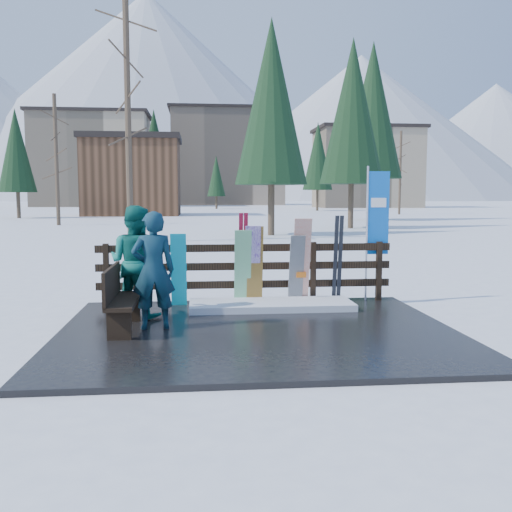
{
  "coord_description": "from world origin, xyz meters",
  "views": [
    {
      "loc": [
        -0.88,
        -8.5,
        2.11
      ],
      "look_at": [
        0.07,
        1.0,
        1.1
      ],
      "focal_mm": 40.0,
      "sensor_mm": 36.0,
      "label": 1
    }
  ],
  "objects": [
    {
      "name": "ground",
      "position": [
        0.0,
        0.0,
        0.0
      ],
      "size": [
        700.0,
        700.0,
        0.0
      ],
      "primitive_type": "plane",
      "color": "white",
      "rests_on": "ground"
    },
    {
      "name": "snow_patch",
      "position": [
        0.41,
        1.6,
        0.14
      ],
      "size": [
        2.95,
        1.0,
        0.12
      ],
      "primitive_type": "cube",
      "color": "white",
      "rests_on": "deck"
    },
    {
      "name": "ski_pair_a",
      "position": [
        -0.07,
        2.05,
        0.94
      ],
      "size": [
        0.16,
        0.32,
        1.72
      ],
      "color": "#A71430",
      "rests_on": "deck"
    },
    {
      "name": "person_front",
      "position": [
        -1.58,
        0.22,
        0.98
      ],
      "size": [
        0.71,
        0.52,
        1.8
      ],
      "primitive_type": "imported",
      "rotation": [
        0.0,
        0.0,
        3.28
      ],
      "color": "#13454E",
      "rests_on": "deck"
    },
    {
      "name": "bench",
      "position": [
        -2.09,
        0.14,
        0.6
      ],
      "size": [
        0.41,
        1.5,
        0.97
      ],
      "color": "black",
      "rests_on": "deck"
    },
    {
      "name": "resort_buildings",
      "position": [
        1.03,
        115.41,
        9.81
      ],
      "size": [
        73.0,
        87.6,
        22.6
      ],
      "color": "tan",
      "rests_on": "ground"
    },
    {
      "name": "snowboard_0",
      "position": [
        -1.26,
        1.98,
        0.75
      ],
      "size": [
        0.29,
        0.24,
        1.35
      ],
      "primitive_type": "cube",
      "rotation": [
        0.16,
        0.0,
        0.0
      ],
      "color": "#0DAFC8",
      "rests_on": "deck"
    },
    {
      "name": "fence",
      "position": [
        0.0,
        2.2,
        0.74
      ],
      "size": [
        5.6,
        0.1,
        1.15
      ],
      "color": "black",
      "rests_on": "deck"
    },
    {
      "name": "person_back",
      "position": [
        -1.95,
        1.08,
        1.02
      ],
      "size": [
        1.11,
        1.0,
        1.87
      ],
      "primitive_type": "imported",
      "rotation": [
        0.0,
        0.0,
        2.75
      ],
      "color": "#116659",
      "rests_on": "deck"
    },
    {
      "name": "snowboard_5",
      "position": [
        1.03,
        1.98,
        0.89
      ],
      "size": [
        0.33,
        0.41,
        1.62
      ],
      "primitive_type": "cube",
      "rotation": [
        0.24,
        0.0,
        0.0
      ],
      "color": "white",
      "rests_on": "deck"
    },
    {
      "name": "snowboard_4",
      "position": [
        0.94,
        1.98,
        0.73
      ],
      "size": [
        0.28,
        0.35,
        1.31
      ],
      "primitive_type": "cube",
      "rotation": [
        0.25,
        0.0,
        0.0
      ],
      "color": "black",
      "rests_on": "deck"
    },
    {
      "name": "deck",
      "position": [
        0.0,
        0.0,
        0.04
      ],
      "size": [
        6.0,
        5.0,
        0.08
      ],
      "primitive_type": "cube",
      "color": "black",
      "rests_on": "ground"
    },
    {
      "name": "mountains",
      "position": [
        -10.5,
        328.41,
        50.2
      ],
      "size": [
        520.0,
        260.0,
        120.0
      ],
      "color": "white",
      "rests_on": "ground"
    },
    {
      "name": "snowboard_3",
      "position": [
        0.11,
        1.98,
        0.82
      ],
      "size": [
        0.28,
        0.32,
        1.49
      ],
      "primitive_type": "cube",
      "rotation": [
        0.19,
        0.0,
        0.0
      ],
      "color": "white",
      "rests_on": "deck"
    },
    {
      "name": "snowboard_1",
      "position": [
        -0.08,
        1.98,
        0.78
      ],
      "size": [
        0.31,
        0.32,
        1.41
      ],
      "primitive_type": "cube",
      "rotation": [
        0.21,
        0.0,
        0.0
      ],
      "color": "silver",
      "rests_on": "deck"
    },
    {
      "name": "snowboard_2",
      "position": [
        0.15,
        1.98,
        0.82
      ],
      "size": [
        0.3,
        0.29,
        1.48
      ],
      "primitive_type": "cube",
      "rotation": [
        0.18,
        0.0,
        0.0
      ],
      "color": "#FFAC31",
      "rests_on": "deck"
    },
    {
      "name": "rental_flag",
      "position": [
        2.53,
        2.25,
        1.69
      ],
      "size": [
        0.45,
        0.04,
        2.6
      ],
      "color": "silver",
      "rests_on": "deck"
    },
    {
      "name": "trees",
      "position": [
        5.8,
        47.15,
        6.01
      ],
      "size": [
        41.91,
        68.62,
        14.45
      ],
      "color": "#382B1E",
      "rests_on": "ground"
    },
    {
      "name": "ski_pair_b",
      "position": [
        1.74,
        2.05,
        0.91
      ],
      "size": [
        0.17,
        0.23,
        1.66
      ],
      "color": "black",
      "rests_on": "deck"
    }
  ]
}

